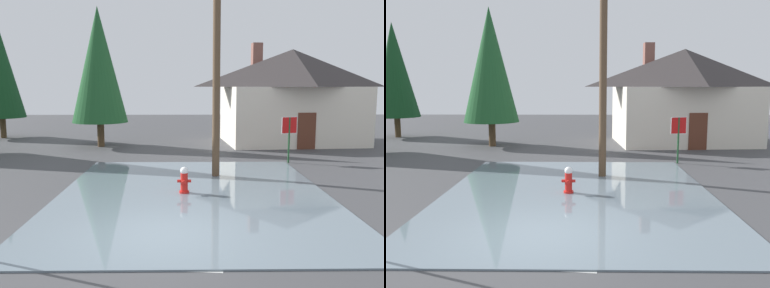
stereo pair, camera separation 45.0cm
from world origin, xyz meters
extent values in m
cube|color=#424244|center=(0.00, 0.00, -0.05)|extent=(80.00, 80.00, 0.10)
cube|color=slate|center=(0.79, 3.60, 0.02)|extent=(8.48, 10.81, 0.04)
cube|color=silver|center=(-0.45, -1.55, 0.00)|extent=(3.44, 0.64, 0.01)
cylinder|color=red|center=(0.50, 3.70, 0.05)|extent=(0.32, 0.32, 0.11)
cylinder|color=red|center=(0.50, 3.70, 0.40)|extent=(0.23, 0.23, 0.58)
sphere|color=white|center=(0.50, 3.70, 0.76)|extent=(0.25, 0.25, 0.25)
cylinder|color=red|center=(0.33, 3.70, 0.43)|extent=(0.11, 0.10, 0.10)
cylinder|color=red|center=(0.67, 3.70, 0.43)|extent=(0.11, 0.10, 0.10)
cylinder|color=red|center=(0.50, 3.53, 0.43)|extent=(0.11, 0.11, 0.11)
cylinder|color=brown|center=(1.69, 6.17, 4.02)|extent=(0.28, 0.28, 8.04)
cylinder|color=#1E4C28|center=(5.17, 8.97, 1.03)|extent=(0.08, 0.08, 2.05)
cube|color=white|center=(5.17, 8.97, 1.70)|extent=(0.73, 0.21, 0.75)
cube|color=red|center=(5.17, 8.97, 1.70)|extent=(0.69, 0.21, 0.71)
cube|color=silver|center=(6.93, 15.51, 1.69)|extent=(8.14, 5.83, 3.38)
pyramid|color=#332D2D|center=(6.93, 15.51, 4.48)|extent=(8.80, 6.30, 2.20)
cube|color=brown|center=(4.92, 16.32, 5.03)|extent=(0.64, 0.64, 1.98)
cube|color=#592D1E|center=(7.12, 12.85, 1.00)|extent=(1.00, 0.13, 2.00)
cylinder|color=#4C3823|center=(-11.59, 18.12, 0.68)|extent=(0.38, 0.38, 1.36)
cylinder|color=#4C3823|center=(-4.28, 14.08, 0.70)|extent=(0.39, 0.39, 1.40)
cone|color=#1E5128|center=(-4.28, 14.08, 4.58)|extent=(3.11, 3.11, 6.37)
camera|label=1|loc=(0.55, -8.93, 3.42)|focal=37.98mm
camera|label=2|loc=(1.00, -8.93, 3.42)|focal=37.98mm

